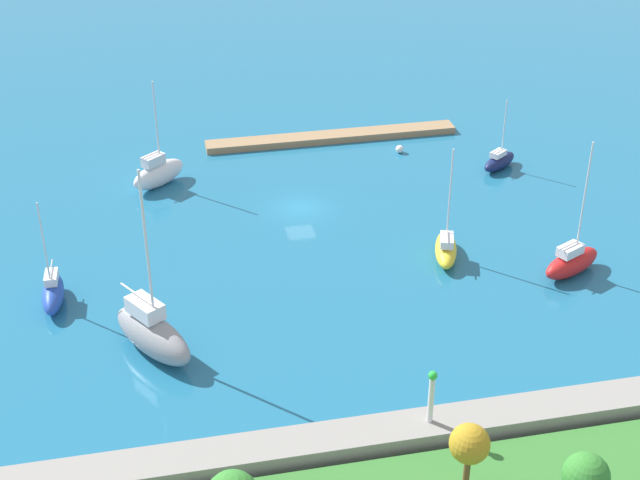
{
  "coord_description": "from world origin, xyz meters",
  "views": [
    {
      "loc": [
        13.55,
        72.32,
        38.88
      ],
      "look_at": [
        0.0,
        8.57,
        1.5
      ],
      "focal_mm": 52.03,
      "sensor_mm": 36.0,
      "label": 1
    }
  ],
  "objects_px": {
    "sailboat_gray_far_north": "(152,333)",
    "sailboat_navy_inner_mooring": "(499,161)",
    "park_tree_mideast": "(469,445)",
    "mooring_buoy_white": "(400,149)",
    "harbor_beacon": "(432,393)",
    "sailboat_blue_mid_basin": "(53,292)",
    "park_tree_west": "(586,477)",
    "pier_dock": "(332,137)",
    "sailboat_yellow_outer_mooring": "(446,248)",
    "sailboat_red_lone_south": "(572,262)",
    "sailboat_white_along_channel": "(158,173)"
  },
  "relations": [
    {
      "from": "sailboat_gray_far_north",
      "to": "sailboat_navy_inner_mooring",
      "type": "relative_size",
      "value": 2.02
    },
    {
      "from": "park_tree_mideast",
      "to": "mooring_buoy_white",
      "type": "relative_size",
      "value": 6.49
    },
    {
      "from": "harbor_beacon",
      "to": "sailboat_blue_mid_basin",
      "type": "xyz_separation_m",
      "value": [
        22.89,
        -20.27,
        -2.73
      ]
    },
    {
      "from": "park_tree_west",
      "to": "mooring_buoy_white",
      "type": "bearing_deg",
      "value": -95.74
    },
    {
      "from": "pier_dock",
      "to": "sailboat_yellow_outer_mooring",
      "type": "relative_size",
      "value": 2.73
    },
    {
      "from": "sailboat_blue_mid_basin",
      "to": "sailboat_navy_inner_mooring",
      "type": "height_order",
      "value": "sailboat_blue_mid_basin"
    },
    {
      "from": "park_tree_west",
      "to": "park_tree_mideast",
      "type": "distance_m",
      "value": 6.07
    },
    {
      "from": "sailboat_red_lone_south",
      "to": "sailboat_white_along_channel",
      "type": "distance_m",
      "value": 38.32
    },
    {
      "from": "park_tree_west",
      "to": "sailboat_yellow_outer_mooring",
      "type": "distance_m",
      "value": 30.24
    },
    {
      "from": "sailboat_red_lone_south",
      "to": "park_tree_mideast",
      "type": "bearing_deg",
      "value": -153.36
    },
    {
      "from": "park_tree_west",
      "to": "sailboat_yellow_outer_mooring",
      "type": "height_order",
      "value": "sailboat_yellow_outer_mooring"
    },
    {
      "from": "harbor_beacon",
      "to": "sailboat_navy_inner_mooring",
      "type": "relative_size",
      "value": 0.53
    },
    {
      "from": "sailboat_yellow_outer_mooring",
      "to": "mooring_buoy_white",
      "type": "height_order",
      "value": "sailboat_yellow_outer_mooring"
    },
    {
      "from": "pier_dock",
      "to": "sailboat_yellow_outer_mooring",
      "type": "bearing_deg",
      "value": 98.56
    },
    {
      "from": "sailboat_white_along_channel",
      "to": "park_tree_west",
      "type": "bearing_deg",
      "value": -107.71
    },
    {
      "from": "park_tree_west",
      "to": "sailboat_navy_inner_mooring",
      "type": "relative_size",
      "value": 0.74
    },
    {
      "from": "park_tree_mideast",
      "to": "harbor_beacon",
      "type": "bearing_deg",
      "value": -89.1
    },
    {
      "from": "park_tree_west",
      "to": "sailboat_blue_mid_basin",
      "type": "relative_size",
      "value": 0.6
    },
    {
      "from": "sailboat_gray_far_north",
      "to": "sailboat_yellow_outer_mooring",
      "type": "distance_m",
      "value": 25.22
    },
    {
      "from": "mooring_buoy_white",
      "to": "sailboat_gray_far_north",
      "type": "bearing_deg",
      "value": 47.64
    },
    {
      "from": "harbor_beacon",
      "to": "park_tree_west",
      "type": "bearing_deg",
      "value": 118.93
    },
    {
      "from": "park_tree_west",
      "to": "mooring_buoy_white",
      "type": "xyz_separation_m",
      "value": [
        -5.08,
        -50.58,
        -4.46
      ]
    },
    {
      "from": "sailboat_navy_inner_mooring",
      "to": "mooring_buoy_white",
      "type": "bearing_deg",
      "value": 110.44
    },
    {
      "from": "sailboat_red_lone_south",
      "to": "sailboat_yellow_outer_mooring",
      "type": "bearing_deg",
      "value": 127.99
    },
    {
      "from": "pier_dock",
      "to": "park_tree_west",
      "type": "bearing_deg",
      "value": 90.94
    },
    {
      "from": "pier_dock",
      "to": "sailboat_white_along_channel",
      "type": "xyz_separation_m",
      "value": [
        18.21,
        7.02,
        0.98
      ]
    },
    {
      "from": "sailboat_blue_mid_basin",
      "to": "sailboat_white_along_channel",
      "type": "distance_m",
      "value": 20.57
    },
    {
      "from": "pier_dock",
      "to": "mooring_buoy_white",
      "type": "bearing_deg",
      "value": 142.67
    },
    {
      "from": "park_tree_west",
      "to": "sailboat_blue_mid_basin",
      "type": "height_order",
      "value": "sailboat_blue_mid_basin"
    },
    {
      "from": "park_tree_mideast",
      "to": "sailboat_yellow_outer_mooring",
      "type": "height_order",
      "value": "sailboat_yellow_outer_mooring"
    },
    {
      "from": "sailboat_gray_far_north",
      "to": "sailboat_navy_inner_mooring",
      "type": "bearing_deg",
      "value": 91.43
    },
    {
      "from": "park_tree_west",
      "to": "sailboat_red_lone_south",
      "type": "relative_size",
      "value": 0.46
    },
    {
      "from": "sailboat_navy_inner_mooring",
      "to": "mooring_buoy_white",
      "type": "relative_size",
      "value": 8.75
    },
    {
      "from": "park_tree_mideast",
      "to": "sailboat_blue_mid_basin",
      "type": "height_order",
      "value": "sailboat_blue_mid_basin"
    },
    {
      "from": "pier_dock",
      "to": "sailboat_gray_far_north",
      "type": "bearing_deg",
      "value": 58.78
    },
    {
      "from": "sailboat_blue_mid_basin",
      "to": "sailboat_yellow_outer_mooring",
      "type": "height_order",
      "value": "sailboat_yellow_outer_mooring"
    },
    {
      "from": "park_tree_west",
      "to": "sailboat_navy_inner_mooring",
      "type": "distance_m",
      "value": 47.13
    },
    {
      "from": "sailboat_yellow_outer_mooring",
      "to": "sailboat_blue_mid_basin",
      "type": "bearing_deg",
      "value": 108.34
    },
    {
      "from": "sailboat_white_along_channel",
      "to": "mooring_buoy_white",
      "type": "relative_size",
      "value": 12.68
    },
    {
      "from": "sailboat_gray_far_north",
      "to": "sailboat_navy_inner_mooring",
      "type": "xyz_separation_m",
      "value": [
        -34.52,
        -23.05,
        -0.81
      ]
    },
    {
      "from": "pier_dock",
      "to": "mooring_buoy_white",
      "type": "distance_m",
      "value": 7.53
    },
    {
      "from": "park_tree_mideast",
      "to": "sailboat_gray_far_north",
      "type": "relative_size",
      "value": 0.37
    },
    {
      "from": "sailboat_blue_mid_basin",
      "to": "mooring_buoy_white",
      "type": "xyz_separation_m",
      "value": [
        -33.12,
        -20.99,
        -0.61
      ]
    },
    {
      "from": "sailboat_navy_inner_mooring",
      "to": "sailboat_yellow_outer_mooring",
      "type": "xyz_separation_m",
      "value": [
        10.58,
        15.14,
        0.12
      ]
    },
    {
      "from": "pier_dock",
      "to": "sailboat_blue_mid_basin",
      "type": "distance_m",
      "value": 37.28
    },
    {
      "from": "sailboat_navy_inner_mooring",
      "to": "sailboat_white_along_channel",
      "type": "bearing_deg",
      "value": 138.58
    },
    {
      "from": "park_tree_mideast",
      "to": "sailboat_yellow_outer_mooring",
      "type": "relative_size",
      "value": 0.54
    },
    {
      "from": "park_tree_west",
      "to": "sailboat_gray_far_north",
      "type": "relative_size",
      "value": 0.37
    },
    {
      "from": "pier_dock",
      "to": "sailboat_yellow_outer_mooring",
      "type": "height_order",
      "value": "sailboat_yellow_outer_mooring"
    },
    {
      "from": "harbor_beacon",
      "to": "sailboat_white_along_channel",
      "type": "xyz_separation_m",
      "value": [
        13.96,
        -38.8,
        -2.42
      ]
    }
  ]
}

